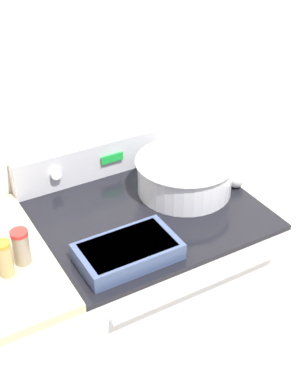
# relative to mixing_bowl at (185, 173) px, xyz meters

# --- Properties ---
(kitchen_wall) EXTENTS (8.00, 0.05, 2.50)m
(kitchen_wall) POSITION_rel_mixing_bowl_xyz_m (-0.18, 0.31, 0.22)
(kitchen_wall) COLOR silver
(kitchen_wall) RESTS_ON ground_plane
(stove_range) EXTENTS (0.75, 0.67, 0.96)m
(stove_range) POSITION_rel_mixing_bowl_xyz_m (-0.18, -0.04, -0.55)
(stove_range) COLOR #BCBCC1
(stove_range) RESTS_ON ground_plane
(control_panel) EXTENTS (0.75, 0.07, 0.14)m
(control_panel) POSITION_rel_mixing_bowl_xyz_m (-0.18, 0.25, -0.00)
(control_panel) COLOR #BCBCC1
(control_panel) RESTS_ON stove_range
(mixing_bowl) EXTENTS (0.36, 0.36, 0.13)m
(mixing_bowl) POSITION_rel_mixing_bowl_xyz_m (0.00, 0.00, 0.00)
(mixing_bowl) COLOR silver
(mixing_bowl) RESTS_ON stove_range
(casserole_dish) EXTENTS (0.31, 0.18, 0.06)m
(casserole_dish) POSITION_rel_mixing_bowl_xyz_m (-0.36, -0.24, -0.04)
(casserole_dish) COLOR #38476B
(casserole_dish) RESTS_ON stove_range
(ladle) EXTENTS (0.06, 0.29, 0.06)m
(ladle) POSITION_rel_mixing_bowl_xyz_m (0.18, -0.05, -0.05)
(ladle) COLOR #B7B7B7
(ladle) RESTS_ON stove_range
(spice_jar_red_cap) EXTENTS (0.05, 0.05, 0.11)m
(spice_jar_red_cap) POSITION_rel_mixing_bowl_xyz_m (-0.65, -0.10, -0.00)
(spice_jar_red_cap) COLOR gray
(spice_jar_red_cap) RESTS_ON side_counter
(spice_jar_orange_cap) EXTENTS (0.05, 0.05, 0.12)m
(spice_jar_orange_cap) POSITION_rel_mixing_bowl_xyz_m (-0.70, -0.13, -0.00)
(spice_jar_orange_cap) COLOR tan
(spice_jar_orange_cap) RESTS_ON side_counter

